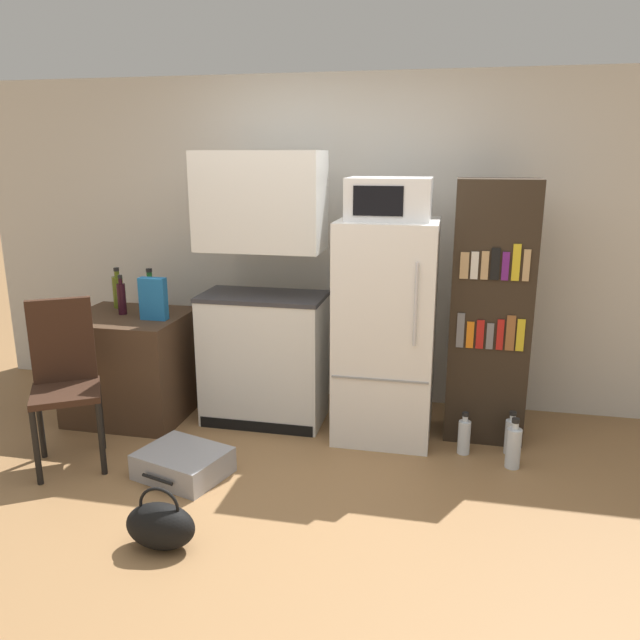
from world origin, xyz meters
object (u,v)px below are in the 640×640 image
Objects in this scene: microwave at (389,199)px; suitcase_large_flat at (183,463)px; handbag at (161,525)px; water_bottle_back at (511,436)px; bookshelf at (490,313)px; bottle_green_tall at (151,293)px; water_bottle_front at (513,447)px; bottle_wine_dark at (122,298)px; kitchen_hutch at (263,302)px; water_bottle_middle at (464,436)px; chair at (64,369)px; refrigerator at (386,331)px; side_table at (132,366)px; cereal_box at (153,299)px; bottle_olive_oil at (118,291)px.

microwave reaches higher than suitcase_large_flat.
handbag is 2.29m from water_bottle_back.
bookshelf is 2.21m from suitcase_large_flat.
bottle_green_tall is at bearing 176.26° from microwave.
handbag is at bearing -120.97° from microwave.
water_bottle_front reaches higher than suitcase_large_flat.
bottle_wine_dark reaches higher than suitcase_large_flat.
kitchen_hutch reaches higher than water_bottle_middle.
water_bottle_middle is (1.68, 0.66, 0.04)m from suitcase_large_flat.
kitchen_hutch is 1.65m from water_bottle_middle.
handbag is at bearing -56.76° from bottle_wine_dark.
chair is at bearing -166.34° from water_bottle_back.
refrigerator is at bearing 159.47° from water_bottle_front.
bookshelf reaches higher than handbag.
suitcase_large_flat is 2.11m from water_bottle_back.
chair is 1.74× the size of suitcase_large_flat.
bottle_wine_dark is 1.01× the size of water_bottle_middle.
bottle_wine_dark is at bearing -133.19° from bottle_green_tall.
kitchen_hutch is 5.37× the size of handbag.
bottle_green_tall reaches higher than bottle_wine_dark.
side_table is at bearing 150.39° from suitcase_large_flat.
bookshelf is 5.87× the size of cereal_box.
bottle_olive_oil reaches higher than water_bottle_middle.
water_bottle_front is (0.17, -0.45, -0.74)m from bookshelf.
bottle_green_tall is 1.43m from suitcase_large_flat.
handbag is at bearing -91.70° from kitchen_hutch.
water_bottle_front is at bearing -22.01° from chair.
bottle_olive_oil is 2.74m from water_bottle_middle.
bottle_olive_oil reaches higher than cereal_box.
microwave reaches higher than bottle_olive_oil.
chair is at bearing -157.34° from microwave.
chair is 1.33m from handbag.
kitchen_hutch is 3.63× the size of microwave.
side_table is at bearing -178.01° from microwave.
bookshelf is (1.56, 0.06, -0.01)m from kitchen_hutch.
kitchen_hutch reaches higher than bottle_olive_oil.
microwave is 1.75m from water_bottle_front.
bottle_wine_dark is (-0.15, -0.16, -0.01)m from bottle_green_tall.
bottle_olive_oil reaches higher than side_table.
handbag is 2.17m from water_bottle_front.
water_bottle_back is at bearing -5.25° from bottle_green_tall.
bottle_wine_dark is at bearing 151.37° from suitcase_large_flat.
handbag reaches higher than suitcase_large_flat.
suitcase_large_flat is (-1.13, -0.85, -1.55)m from microwave.
kitchen_hutch is 6.14× the size of bottle_green_tall.
bottle_wine_dark is at bearing 58.63° from chair.
water_bottle_front is 1.14× the size of water_bottle_middle.
bottle_olive_oil reaches higher than chair.
kitchen_hutch is 5.86× the size of water_bottle_front.
refrigerator is 2.06m from bottle_olive_oil.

